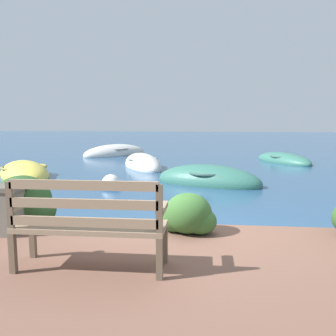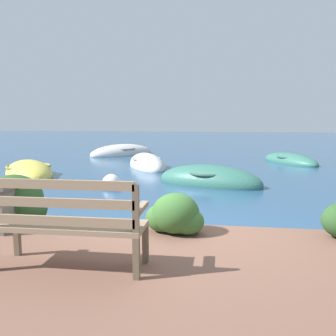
# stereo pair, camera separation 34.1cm
# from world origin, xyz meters

# --- Properties ---
(ground_plane) EXTENTS (80.00, 80.00, 0.00)m
(ground_plane) POSITION_xyz_m (0.00, 0.00, 0.00)
(ground_plane) COLOR navy
(park_bench) EXTENTS (1.50, 0.48, 0.93)m
(park_bench) POSITION_xyz_m (-0.93, -1.72, 0.70)
(park_bench) COLOR brown
(park_bench) RESTS_ON patio_terrace
(hedge_clump_far_left) EXTENTS (1.03, 0.74, 0.70)m
(hedge_clump_far_left) POSITION_xyz_m (-2.37, -0.27, 0.52)
(hedge_clump_far_left) COLOR #284C23
(hedge_clump_far_left) RESTS_ON patio_terrace
(hedge_clump_left) EXTENTS (0.78, 0.56, 0.53)m
(hedge_clump_left) POSITION_xyz_m (-0.03, -0.42, 0.45)
(hedge_clump_left) COLOR #38662D
(hedge_clump_left) RESTS_ON patio_terrace
(rowboat_nearest) EXTENTS (3.04, 2.07, 0.89)m
(rowboat_nearest) POSITION_xyz_m (0.26, 4.45, 0.07)
(rowboat_nearest) COLOR #336B5B
(rowboat_nearest) RESTS_ON ground_plane
(rowboat_mid) EXTENTS (2.73, 3.10, 0.79)m
(rowboat_mid) POSITION_xyz_m (-5.11, 5.18, 0.07)
(rowboat_mid) COLOR #DBC64C
(rowboat_mid) RESTS_ON ground_plane
(rowboat_far) EXTENTS (2.14, 2.90, 0.87)m
(rowboat_far) POSITION_xyz_m (-1.98, 7.45, 0.07)
(rowboat_far) COLOR silver
(rowboat_far) RESTS_ON ground_plane
(rowboat_outer) EXTENTS (2.24, 2.99, 0.66)m
(rowboat_outer) POSITION_xyz_m (3.16, 9.54, 0.06)
(rowboat_outer) COLOR #336B5B
(rowboat_outer) RESTS_ON ground_plane
(rowboat_distant) EXTENTS (3.09, 3.24, 0.87)m
(rowboat_distant) POSITION_xyz_m (-3.95, 11.48, 0.07)
(rowboat_distant) COLOR silver
(rowboat_distant) RESTS_ON ground_plane
(mooring_buoy) EXTENTS (0.52, 0.52, 0.47)m
(mooring_buoy) POSITION_xyz_m (-2.15, 3.77, 0.08)
(mooring_buoy) COLOR white
(mooring_buoy) RESTS_ON ground_plane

